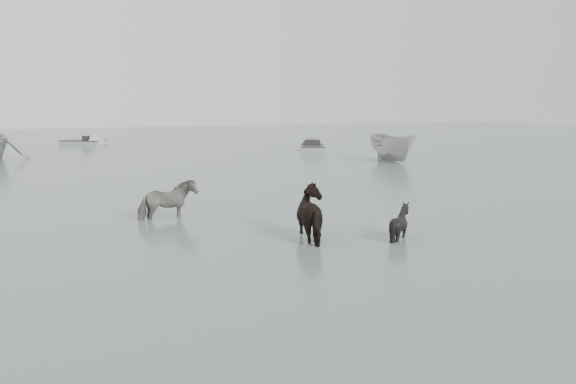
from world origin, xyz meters
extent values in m
plane|color=#56675F|center=(0.00, 0.00, 0.00)|extent=(140.00, 140.00, 0.00)
imported|color=black|center=(-3.76, 2.96, 0.69)|extent=(1.73, 0.99, 1.38)
imported|color=black|center=(-0.94, -0.91, 0.80)|extent=(1.66, 1.83, 1.59)
imported|color=black|center=(0.85, -1.79, 0.55)|extent=(1.04, 0.94, 1.10)
imported|color=#AFAEAA|center=(11.68, 14.00, 0.88)|extent=(2.45, 4.76, 1.75)
camera|label=1|loc=(-7.16, -12.80, 3.22)|focal=35.00mm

